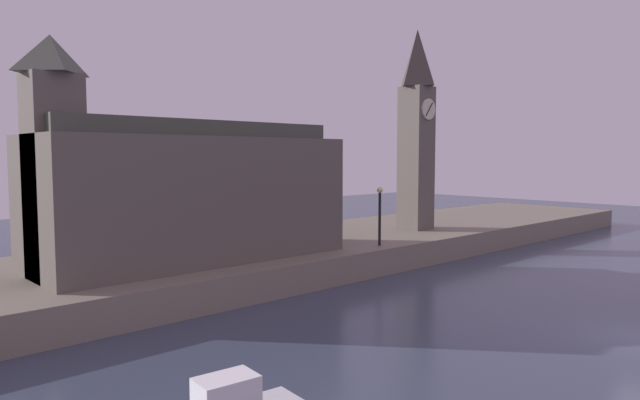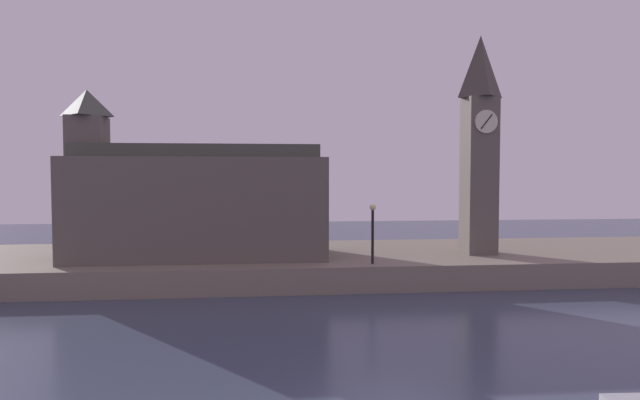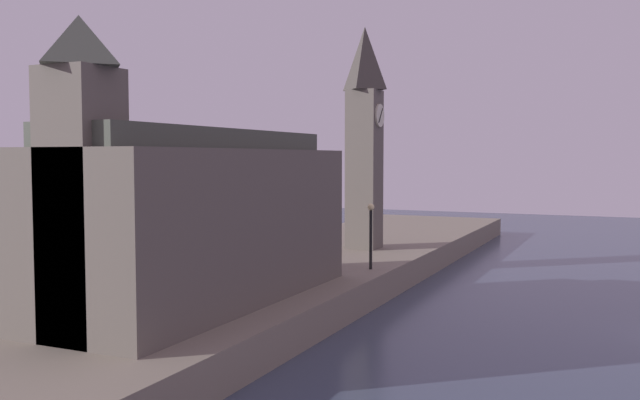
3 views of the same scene
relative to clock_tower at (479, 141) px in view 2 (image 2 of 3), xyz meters
The scene contains 4 objects.
far_embankment 12.92m from the clock_tower, behind, with size 70.00×12.00×1.50m, color slate.
clock_tower is the anchor object (origin of this frame).
parliament_hall 18.64m from the clock_tower, behind, with size 15.45×5.80×10.22m.
streetlamp 9.75m from the clock_tower, 156.97° to the right, with size 0.36×0.36×3.43m.
Camera 2 is at (-3.69, -14.28, 6.55)m, focal length 29.41 mm.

